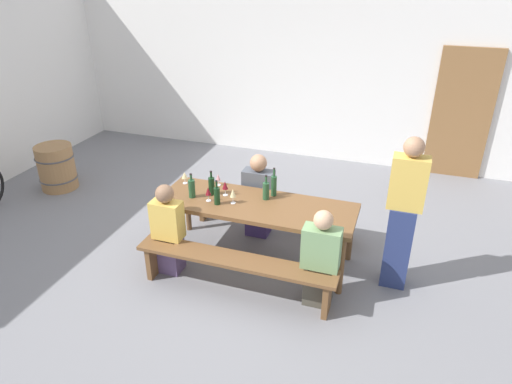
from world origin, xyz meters
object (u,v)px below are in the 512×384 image
at_px(wooden_door, 461,115).
at_px(standing_host, 403,217).
at_px(wine_bottle_2, 212,186).
at_px(bench_far, 273,206).
at_px(tasting_table, 256,209).
at_px(seated_guest_far_0, 258,197).
at_px(wine_bottle_1, 192,188).
at_px(wine_glass_0, 218,178).
at_px(wine_glass_2, 233,193).
at_px(wine_bottle_0, 266,190).
at_px(bench_near, 235,265).
at_px(wine_glass_1, 185,176).
at_px(wine_bottle_3, 217,195).
at_px(wine_glass_3, 208,191).
at_px(wine_bottle_4, 274,185).
at_px(wine_barrel, 57,167).
at_px(seated_guest_near_1, 320,261).
at_px(wine_glass_4, 225,186).
at_px(seated_guest_near_0, 168,231).

height_order(wooden_door, standing_host, wooden_door).
bearing_deg(wooden_door, wine_bottle_2, -131.18).
xyz_separation_m(bench_far, wine_bottle_2, (-0.58, -0.64, 0.51)).
distance_m(tasting_table, seated_guest_far_0, 0.58).
xyz_separation_m(wine_bottle_1, wine_glass_0, (0.17, 0.39, -0.02)).
xyz_separation_m(tasting_table, wine_glass_2, (-0.25, -0.08, 0.20)).
bearing_deg(wine_glass_2, wine_bottle_0, 34.19).
xyz_separation_m(wine_glass_2, seated_guest_far_0, (0.10, 0.62, -0.34)).
distance_m(wooden_door, wine_bottle_0, 3.93).
relative_size(bench_near, wine_glass_1, 14.35).
bearing_deg(wooden_door, standing_host, -102.08).
bearing_deg(wine_bottle_0, wooden_door, 55.06).
distance_m(wine_bottle_2, standing_host, 2.19).
relative_size(wine_bottle_3, wine_glass_3, 1.69).
relative_size(wine_bottle_2, wine_bottle_4, 0.86).
height_order(wine_bottle_0, wine_barrel, wine_bottle_0).
relative_size(wine_bottle_0, standing_host, 0.18).
xyz_separation_m(bench_far, wine_bottle_1, (-0.77, -0.78, 0.51)).
relative_size(wine_glass_0, standing_host, 0.09).
bearing_deg(standing_host, wine_bottle_0, -3.79).
bearing_deg(wine_glass_2, standing_host, 3.68).
height_order(wine_glass_0, standing_host, standing_host).
bearing_deg(seated_guest_near_1, wine_bottle_2, 67.58).
bearing_deg(bench_near, bench_far, 90.00).
distance_m(bench_near, wine_bottle_1, 1.10).
xyz_separation_m(wine_bottle_1, wine_bottle_3, (0.35, -0.06, -0.01)).
height_order(wine_glass_4, seated_guest_near_0, seated_guest_near_0).
relative_size(wine_bottle_3, wine_bottle_4, 0.85).
bearing_deg(wine_bottle_2, wooden_door, 48.82).
height_order(wooden_door, wine_glass_1, wooden_door).
height_order(tasting_table, wine_bottle_2, wine_bottle_2).
bearing_deg(standing_host, wooden_door, -102.08).
distance_m(wine_glass_2, standing_host, 1.87).
distance_m(bench_near, wine_glass_4, 1.02).
bearing_deg(wooden_door, wine_glass_4, -129.78).
xyz_separation_m(wine_bottle_2, wine_glass_4, (0.16, 0.03, 0.01)).
distance_m(tasting_table, wine_bottle_4, 0.36).
height_order(bench_far, wine_glass_1, wine_glass_1).
distance_m(wooden_door, wine_bottle_4, 3.80).
xyz_separation_m(wine_bottle_0, wine_glass_1, (-1.09, 0.08, -0.01)).
height_order(tasting_table, wine_glass_3, wine_glass_3).
distance_m(bench_near, wine_bottle_0, 0.98).
height_order(wine_bottle_0, seated_guest_near_1, seated_guest_near_1).
xyz_separation_m(wine_bottle_2, wine_glass_1, (-0.44, 0.17, -0.01)).
xyz_separation_m(wine_glass_3, standing_host, (2.16, 0.16, -0.02)).
relative_size(tasting_table, bench_far, 1.05).
xyz_separation_m(seated_guest_far_0, wine_barrel, (-3.44, 0.28, -0.18)).
relative_size(wine_bottle_0, wine_barrel, 0.43).
bearing_deg(seated_guest_near_1, wine_glass_2, 67.44).
xyz_separation_m(bench_near, wine_barrel, (-3.59, 1.52, -0.01)).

